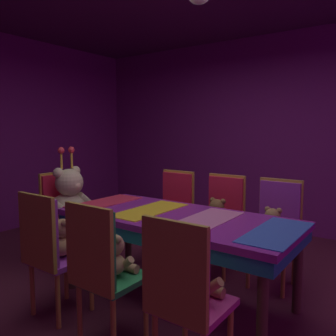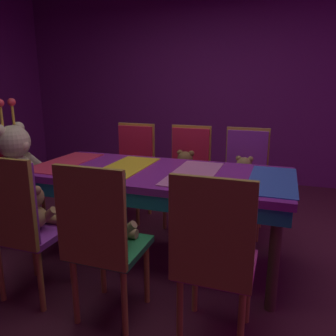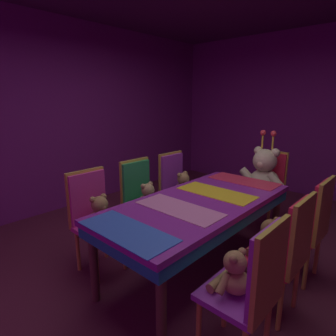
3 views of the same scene
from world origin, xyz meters
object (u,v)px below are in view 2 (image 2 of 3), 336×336
(teddy_left_2, at_px, (34,210))
(teddy_left_1, at_px, (112,224))
(chair_left_2, at_px, (17,217))
(chair_right_1, at_px, (189,165))
(chair_right_2, at_px, (134,161))
(teddy_left_0, at_px, (219,237))
(teddy_right_0, at_px, (243,174))
(king_teddy_bear, at_px, (16,160))
(throne_chair, at_px, (3,172))
(banquet_table, at_px, (158,181))
(teddy_right_1, at_px, (185,169))
(chair_left_1, at_px, (99,232))
(chair_right_0, at_px, (245,169))
(chair_left_0, at_px, (213,249))

(teddy_left_2, bearing_deg, teddy_left_1, -92.27)
(chair_left_2, bearing_deg, chair_right_1, -20.67)
(chair_right_1, relative_size, chair_right_2, 1.00)
(teddy_left_0, height_order, chair_left_2, chair_left_2)
(teddy_left_2, xyz_separation_m, teddy_right_0, (1.38, -1.19, -0.01))
(teddy_left_2, height_order, chair_right_2, chair_right_2)
(king_teddy_bear, bearing_deg, teddy_left_1, -27.68)
(chair_left_2, relative_size, teddy_right_0, 3.21)
(teddy_right_0, relative_size, throne_chair, 0.31)
(chair_left_2, distance_m, teddy_right_0, 1.94)
(banquet_table, bearing_deg, throne_chair, 90.00)
(chair_right_2, distance_m, king_teddy_bear, 1.15)
(throne_chair, bearing_deg, banquet_table, -0.00)
(teddy_right_1, bearing_deg, king_teddy_bear, -63.75)
(teddy_right_1, relative_size, king_teddy_bear, 0.41)
(chair_left_1, distance_m, teddy_right_1, 1.54)
(teddy_right_0, bearing_deg, teddy_left_2, -40.64)
(chair_right_0, xyz_separation_m, chair_right_1, (-0.01, 0.56, 0.00))
(king_teddy_bear, bearing_deg, teddy_left_2, -41.82)
(chair_right_1, xyz_separation_m, king_teddy_bear, (-0.83, 1.39, 0.12))
(chair_right_0, distance_m, teddy_right_1, 0.58)
(chair_left_0, height_order, teddy_right_1, chair_left_0)
(teddy_right_1, bearing_deg, teddy_left_2, -24.56)
(banquet_table, relative_size, chair_right_2, 2.05)
(teddy_left_2, xyz_separation_m, chair_right_2, (1.51, -0.02, 0.01))
(teddy_left_2, height_order, chair_right_0, chair_right_0)
(teddy_left_1, xyz_separation_m, king_teddy_bear, (0.71, 1.35, 0.13))
(chair_right_1, bearing_deg, teddy_left_2, -22.45)
(chair_left_0, height_order, chair_right_2, same)
(chair_right_2, bearing_deg, chair_left_2, -0.81)
(chair_left_1, relative_size, chair_right_1, 1.00)
(teddy_left_0, bearing_deg, chair_right_2, 38.40)
(banquet_table, relative_size, chair_left_2, 2.05)
(banquet_table, relative_size, chair_right_0, 2.05)
(chair_left_2, bearing_deg, chair_left_0, -90.23)
(throne_chair, height_order, king_teddy_bear, king_teddy_bear)
(teddy_left_1, bearing_deg, teddy_right_1, -1.74)
(chair_right_0, bearing_deg, chair_left_2, -35.37)
(teddy_right_0, distance_m, chair_right_1, 0.58)
(chair_left_1, distance_m, teddy_left_1, 0.14)
(king_teddy_bear, bearing_deg, chair_right_2, 46.17)
(chair_left_0, bearing_deg, teddy_left_0, -0.00)
(teddy_right_0, bearing_deg, chair_left_0, 1.27)
(chair_left_0, bearing_deg, chair_right_0, 1.16)
(chair_left_1, distance_m, king_teddy_bear, 1.60)
(chair_right_1, bearing_deg, chair_right_0, 91.02)
(teddy_left_0, distance_m, throne_chair, 2.26)
(teddy_left_1, relative_size, king_teddy_bear, 0.38)
(chair_right_1, bearing_deg, teddy_left_1, -1.57)
(teddy_left_0, xyz_separation_m, king_teddy_bear, (0.69, 1.99, 0.12))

